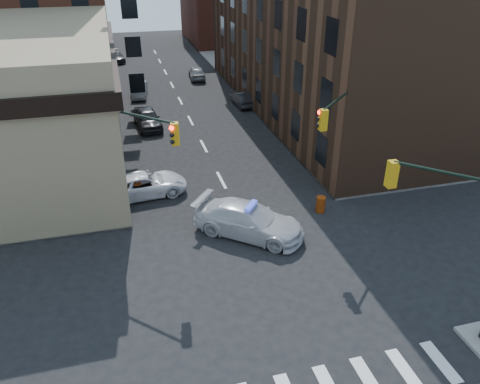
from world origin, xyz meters
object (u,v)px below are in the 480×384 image
barricade_nw_a (66,206)px  pedestrian_a (89,213)px  parked_car_enear (242,99)px  barrel_bank (138,191)px  police_car (249,220)px  pickup (144,184)px  pedestrian_b (85,213)px  parked_car_wfar (139,90)px  parked_car_wnear (147,118)px  barrel_road (321,204)px

barricade_nw_a → pedestrian_a: bearing=-50.9°
parked_car_enear → barrel_bank: (-10.94, -16.14, -0.16)m
police_car → pedestrian_a: pedestrian_a is taller
police_car → barrel_bank: police_car is taller
pickup → parked_car_enear: pickup is taller
pedestrian_b → barrel_bank: size_ratio=1.84×
police_car → parked_car_wfar: size_ratio=1.40×
parked_car_wfar → barricade_nw_a: bearing=-96.8°
pickup → parked_car_wnear: bearing=-12.4°
parked_car_wnear → barricade_nw_a: size_ratio=4.47×
pedestrian_b → barrel_road: bearing=-6.5°
parked_car_wfar → pedestrian_a: bearing=-92.7°
barrel_road → barrel_bank: bearing=157.0°
pedestrian_b → pickup: bearing=44.0°
police_car → parked_car_wnear: size_ratio=1.25×
barrel_road → barrel_bank: size_ratio=0.94×
parked_car_wfar → barricade_nw_a: size_ratio=3.98×
parked_car_enear → pedestrian_a: pedestrian_a is taller
police_car → pickup: (-4.96, 5.89, -0.14)m
barricade_nw_a → pickup: bearing=21.0°
pickup → pedestrian_a: (-3.19, -3.26, 0.30)m
barrel_road → barricade_nw_a: barrel_road is taller
police_car → pedestrian_a: 8.56m
pedestrian_a → barrel_bank: size_ratio=1.70×
parked_car_wnear → pedestrian_a: bearing=-111.6°
pedestrian_b → barrel_road: (12.94, -1.42, -0.61)m
barrel_bank → barricade_nw_a: barrel_bank is taller
pedestrian_a → pedestrian_b: size_ratio=0.92×
parked_car_wfar → parked_car_wnear: bearing=-82.4°
parked_car_wfar → barrel_road: 27.24m
police_car → barrel_bank: bearing=83.7°
pickup → barrel_road: pickup is taller
pedestrian_a → parked_car_wnear: bearing=94.4°
police_car → parked_car_wnear: police_car is taller
police_car → parked_car_wnear: 18.24m
pickup → pedestrian_a: bearing=129.2°
parked_car_wnear → parked_car_wfar: 9.28m
parked_car_wfar → barricade_nw_a: (-5.77, -22.51, -0.15)m
parked_car_wnear → police_car: bearing=-83.7°
pickup → pedestrian_b: bearing=127.8°
parked_car_wnear → barricade_nw_a: parked_car_wnear is taller
pickup → barrel_road: bearing=-122.4°
parked_car_enear → pedestrian_a: (-13.67, -18.99, 0.35)m
parked_car_enear → parked_car_wnear: bearing=19.6°
parked_car_wfar → pedestrian_a: size_ratio=2.43×
pedestrian_b → pedestrian_a: bearing=-0.2°
barrel_road → parked_car_wfar: bearing=107.9°
pickup → parked_car_wnear: (1.25, 11.97, 0.09)m
police_car → pedestrian_b: (-8.31, 2.63, 0.23)m
parked_car_wnear → pedestrian_b: pedestrian_b is taller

